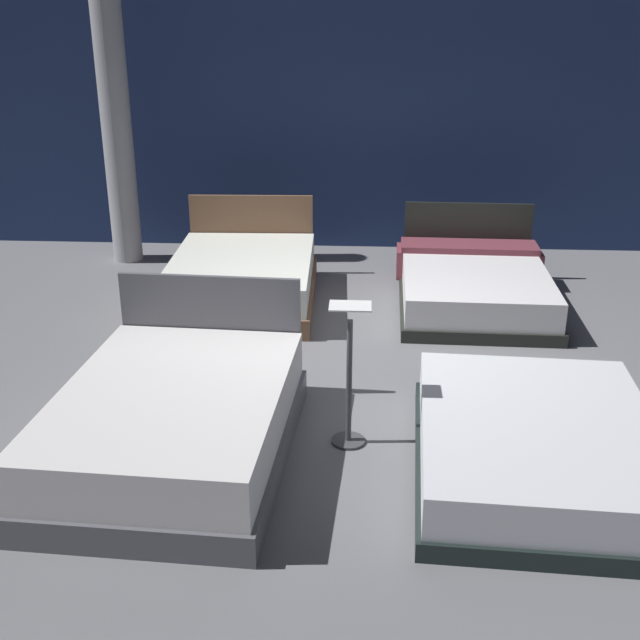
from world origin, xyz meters
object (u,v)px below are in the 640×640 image
Objects in this scene: bed_2 at (242,279)px; support_pillar at (115,113)px; price_sign at (349,391)px; bed_0 at (176,421)px; bed_3 at (474,285)px; bed_1 at (536,447)px.

bed_2 is 2.63m from support_pillar.
price_sign is 5.24m from support_pillar.
bed_3 is (2.37, 3.08, -0.05)m from bed_0.
bed_3 is 4.51m from support_pillar.
bed_1 is at bearing -48.42° from support_pillar.
bed_3 reaches higher than bed_1.
bed_3 is 3.09m from price_sign.
bed_1 is at bearing 1.49° from bed_0.
bed_3 is at bearing -19.08° from support_pillar.
price_sign reaches higher than bed_0.
bed_1 is at bearing -54.11° from bed_2.
bed_1 is at bearing -88.21° from bed_3.
support_pillar reaches higher than bed_3.
bed_0 is 4.98m from support_pillar.
bed_2 is 0.59× the size of support_pillar.
price_sign is at bearing -56.46° from support_pillar.
bed_3 is (2.38, 0.03, -0.03)m from bed_2.
bed_3 is at bearing 93.55° from bed_1.
bed_0 is 1.09× the size of bed_3.
bed_1 is 1.29m from price_sign.
bed_0 reaches higher than bed_1.
bed_3 is 1.97× the size of price_sign.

